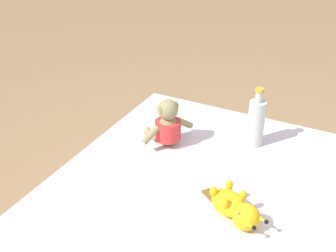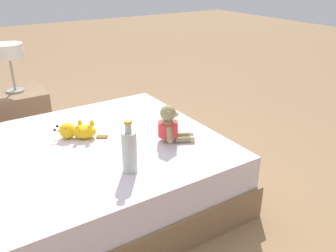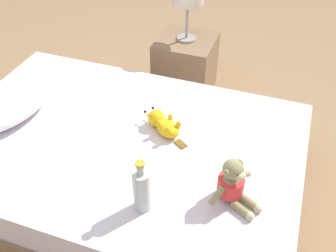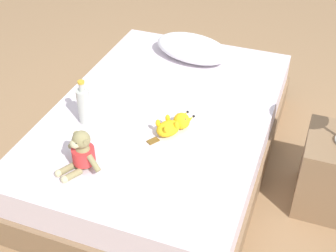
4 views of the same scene
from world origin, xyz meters
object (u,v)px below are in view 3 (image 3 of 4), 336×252
Objects in this scene: plush_monkey at (233,184)px; glass_bottle at (142,190)px; bed at (123,164)px; nightstand at (185,67)px; plush_yellow_creature at (163,124)px; pillow at (7,105)px.

glass_bottle is (-0.19, 0.37, 0.02)m from plush_monkey.
bed is at bearing 72.84° from plush_monkey.
plush_monkey is at bearing -154.34° from nightstand.
pillow is at bearing 101.08° from plush_yellow_creature.
plush_monkey is (-0.21, -0.67, 0.31)m from bed.
plush_monkey is at bearing -107.16° from bed.
plush_monkey is 0.93× the size of glass_bottle.
glass_bottle is at bearing 116.62° from plush_monkey.
glass_bottle is (-0.54, -0.09, 0.07)m from plush_yellow_creature.
bed is at bearing 37.28° from glass_bottle.
plush_monkey is 0.56× the size of nightstand.
plush_monkey reaches higher than nightstand.
glass_bottle is at bearing -169.97° from plush_yellow_creature.
pillow is 1.06m from glass_bottle.
plush_monkey is 0.42m from glass_bottle.
nightstand is at bearing 25.66° from plush_monkey.
pillow reaches higher than bed.
plush_monkey reaches higher than bed.
pillow is at bearing 147.26° from nightstand.
nightstand is (1.50, 0.26, -0.30)m from glass_bottle.
pillow is 2.45× the size of plush_monkey.
pillow is 1.37× the size of nightstand.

